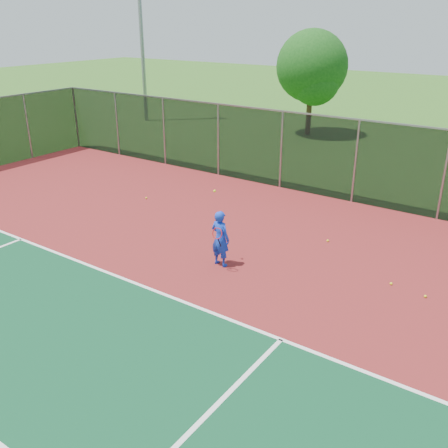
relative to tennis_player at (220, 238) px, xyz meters
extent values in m
plane|color=#2B5C1A|center=(1.04, -5.10, -0.81)|extent=(120.00, 120.00, 0.00)
cube|color=maroon|center=(1.04, -3.10, -0.80)|extent=(30.00, 20.00, 0.02)
cube|color=white|center=(3.04, -2.10, -0.78)|extent=(22.00, 0.10, 0.00)
cube|color=black|center=(1.04, 6.90, 0.71)|extent=(30.00, 0.04, 3.00)
cube|color=gray|center=(1.04, 6.90, 2.21)|extent=(30.00, 0.06, 0.06)
imported|color=blue|center=(0.00, 0.00, 0.00)|extent=(0.60, 0.41, 1.57)
cylinder|color=black|center=(0.15, -0.25, 0.01)|extent=(0.03, 0.15, 0.27)
torus|color=#A51414|center=(0.15, -0.35, 0.31)|extent=(0.30, 0.13, 0.29)
sphere|color=yellow|center=(-0.25, 0.10, 1.26)|extent=(0.07, 0.07, 0.07)
sphere|color=yellow|center=(1.79, 3.08, -0.75)|extent=(0.07, 0.07, 0.07)
sphere|color=yellow|center=(4.19, 1.55, -0.75)|extent=(0.07, 0.07, 0.07)
sphere|color=yellow|center=(5.07, 1.40, -0.75)|extent=(0.07, 0.07, 0.07)
sphere|color=yellow|center=(-5.36, 2.81, -0.75)|extent=(0.07, 0.07, 0.07)
cylinder|color=gray|center=(-16.04, 14.30, 5.63)|extent=(0.24, 0.24, 12.88)
cylinder|color=#3B2515|center=(-5.39, 16.46, 0.30)|extent=(0.30, 0.30, 2.22)
sphere|color=#134612|center=(-5.39, 16.46, 3.01)|extent=(3.94, 3.94, 3.94)
sphere|color=#134612|center=(-4.99, 16.16, 2.27)|extent=(2.71, 2.71, 2.71)
camera|label=1|loc=(7.02, -9.94, 5.45)|focal=40.00mm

